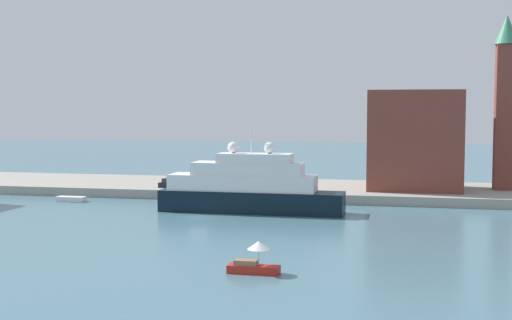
{
  "coord_description": "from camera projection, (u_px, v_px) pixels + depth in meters",
  "views": [
    {
      "loc": [
        26.17,
        -83.73,
        13.99
      ],
      "look_at": [
        6.21,
        6.0,
        7.1
      ],
      "focal_mm": 48.42,
      "sensor_mm": 36.0,
      "label": 1
    }
  ],
  "objects": [
    {
      "name": "person_figure",
      "position": [
        204.0,
        181.0,
        111.54
      ],
      "size": [
        0.36,
        0.36,
        1.84
      ],
      "color": "#4C4C4C",
      "rests_on": "quay_dock"
    },
    {
      "name": "harbor_building",
      "position": [
        415.0,
        140.0,
        107.23
      ],
      "size": [
        14.15,
        11.49,
        15.34
      ],
      "primitive_type": "cube",
      "color": "brown",
      "rests_on": "quay_dock"
    },
    {
      "name": "mooring_bollard",
      "position": [
        277.0,
        190.0,
        103.39
      ],
      "size": [
        0.42,
        0.42,
        0.69
      ],
      "primitive_type": "cylinder",
      "color": "black",
      "rests_on": "quay_dock"
    },
    {
      "name": "small_motorboat",
      "position": [
        255.0,
        260.0,
        58.46
      ],
      "size": [
        4.46,
        1.97,
        2.79
      ],
      "color": "#B22319",
      "rests_on": "ground"
    },
    {
      "name": "large_yacht",
      "position": [
        249.0,
        188.0,
        92.88
      ],
      "size": [
        24.92,
        4.98,
        11.28
      ],
      "color": "black",
      "rests_on": "ground"
    },
    {
      "name": "parked_car",
      "position": [
        171.0,
        184.0,
        109.73
      ],
      "size": [
        3.88,
        1.88,
        1.47
      ],
      "color": "black",
      "rests_on": "quay_dock"
    },
    {
      "name": "work_barge",
      "position": [
        71.0,
        199.0,
        103.85
      ],
      "size": [
        4.37,
        1.68,
        0.75
      ],
      "primitive_type": "cube",
      "color": "silver",
      "rests_on": "ground"
    },
    {
      "name": "quay_dock",
      "position": [
        247.0,
        189.0,
        114.46
      ],
      "size": [
        110.0,
        22.02,
        1.42
      ],
      "primitive_type": "cube",
      "color": "gray",
      "rests_on": "ground"
    },
    {
      "name": "ground",
      "position": [
        199.0,
        218.0,
        88.22
      ],
      "size": [
        400.0,
        400.0,
        0.0
      ],
      "primitive_type": "plane",
      "color": "slate"
    },
    {
      "name": "bell_tower",
      "position": [
        505.0,
        95.0,
        105.78
      ],
      "size": [
        3.76,
        3.76,
        26.81
      ],
      "color": "brown",
      "rests_on": "quay_dock"
    }
  ]
}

